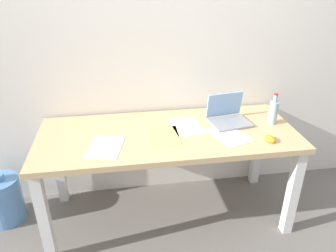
# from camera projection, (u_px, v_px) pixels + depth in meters

# --- Properties ---
(ground_plane) EXTENTS (8.00, 8.00, 0.00)m
(ground_plane) POSITION_uv_depth(u_px,v_px,m) (168.00, 214.00, 2.64)
(ground_plane) COLOR slate
(back_wall) EXTENTS (5.20, 0.08, 2.60)m
(back_wall) POSITION_uv_depth(u_px,v_px,m) (159.00, 42.00, 2.44)
(back_wall) COLOR silver
(back_wall) RESTS_ON ground
(desk) EXTENTS (1.84, 0.76, 0.76)m
(desk) POSITION_uv_depth(u_px,v_px,m) (168.00, 144.00, 2.34)
(desk) COLOR tan
(desk) RESTS_ON ground
(laptop_right) EXTENTS (0.32, 0.28, 0.21)m
(laptop_right) POSITION_uv_depth(u_px,v_px,m) (228.00, 117.00, 2.42)
(laptop_right) COLOR gray
(laptop_right) RESTS_ON desk
(beer_bottle) EXTENTS (0.07, 0.07, 0.24)m
(beer_bottle) POSITION_uv_depth(u_px,v_px,m) (273.00, 112.00, 2.39)
(beer_bottle) COLOR #99B7C1
(beer_bottle) RESTS_ON desk
(computer_mouse) EXTENTS (0.07, 0.10, 0.03)m
(computer_mouse) POSITION_uv_depth(u_px,v_px,m) (270.00, 139.00, 2.18)
(computer_mouse) COLOR gold
(computer_mouse) RESTS_ON desk
(paper_sheet_front_left) EXTENTS (0.27, 0.34, 0.00)m
(paper_sheet_front_left) POSITION_uv_depth(u_px,v_px,m) (105.00, 147.00, 2.11)
(paper_sheet_front_left) COLOR white
(paper_sheet_front_left) RESTS_ON desk
(paper_sheet_front_right) EXTENTS (0.29, 0.35, 0.00)m
(paper_sheet_front_right) POSITION_uv_depth(u_px,v_px,m) (229.00, 135.00, 2.26)
(paper_sheet_front_right) COLOR white
(paper_sheet_front_right) RESTS_ON desk
(paper_sheet_center) EXTENTS (0.22, 0.30, 0.00)m
(paper_sheet_center) POSITION_uv_depth(u_px,v_px,m) (164.00, 136.00, 2.24)
(paper_sheet_center) COLOR #F4E06B
(paper_sheet_center) RESTS_ON desk
(paper_sheet_near_back) EXTENTS (0.24, 0.32, 0.00)m
(paper_sheet_near_back) POSITION_uv_depth(u_px,v_px,m) (187.00, 126.00, 2.37)
(paper_sheet_near_back) COLOR white
(paper_sheet_near_back) RESTS_ON desk
(water_cooler_jug) EXTENTS (0.28, 0.28, 0.42)m
(water_cooler_jug) POSITION_uv_depth(u_px,v_px,m) (3.00, 199.00, 2.51)
(water_cooler_jug) COLOR #598CC6
(water_cooler_jug) RESTS_ON ground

